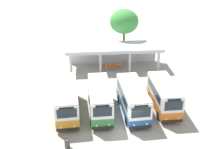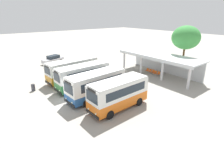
{
  "view_description": "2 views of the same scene",
  "coord_description": "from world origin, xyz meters",
  "px_view_note": "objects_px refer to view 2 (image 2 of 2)",
  "views": [
    {
      "loc": [
        -3.74,
        -22.56,
        16.64
      ],
      "look_at": [
        -0.97,
        8.0,
        2.58
      ],
      "focal_mm": 44.69,
      "sensor_mm": 36.0,
      "label": 1
    },
    {
      "loc": [
        17.02,
        -7.02,
        9.52
      ],
      "look_at": [
        -0.11,
        6.65,
        1.99
      ],
      "focal_mm": 27.92,
      "sensor_mm": 36.0,
      "label": 2
    }
  ],
  "objects_px": {
    "litter_bin_apron": "(33,88)",
    "waiting_chair_middle_seat": "(153,72)",
    "city_bus_fourth_amber": "(119,93)",
    "waiting_chair_fourth_seat": "(155,73)",
    "waiting_chair_second_from_end": "(150,71)",
    "city_bus_nearest_orange": "(73,69)",
    "city_bus_second_in_row": "(83,76)",
    "waiting_chair_fifth_seat": "(158,74)",
    "parked_car_flank": "(53,59)",
    "city_bus_middle_cream": "(96,84)",
    "waiting_chair_end_by_column": "(147,70)"
  },
  "relations": [
    {
      "from": "waiting_chair_middle_seat",
      "to": "waiting_chair_fifth_seat",
      "type": "bearing_deg",
      "value": -2.98
    },
    {
      "from": "waiting_chair_end_by_column",
      "to": "waiting_chair_fourth_seat",
      "type": "distance_m",
      "value": 1.75
    },
    {
      "from": "waiting_chair_middle_seat",
      "to": "waiting_chair_fourth_seat",
      "type": "distance_m",
      "value": 0.6
    },
    {
      "from": "parked_car_flank",
      "to": "waiting_chair_middle_seat",
      "type": "height_order",
      "value": "parked_car_flank"
    },
    {
      "from": "city_bus_second_in_row",
      "to": "waiting_chair_fifth_seat",
      "type": "xyz_separation_m",
      "value": [
        3.57,
        11.79,
        -1.26
      ]
    },
    {
      "from": "city_bus_nearest_orange",
      "to": "waiting_chair_fifth_seat",
      "type": "xyz_separation_m",
      "value": [
        7.12,
        11.55,
        -1.24
      ]
    },
    {
      "from": "city_bus_fourth_amber",
      "to": "city_bus_nearest_orange",
      "type": "bearing_deg",
      "value": 179.8
    },
    {
      "from": "city_bus_nearest_orange",
      "to": "waiting_chair_second_from_end",
      "type": "height_order",
      "value": "city_bus_nearest_orange"
    },
    {
      "from": "waiting_chair_end_by_column",
      "to": "waiting_chair_fourth_seat",
      "type": "height_order",
      "value": "same"
    },
    {
      "from": "waiting_chair_second_from_end",
      "to": "waiting_chair_middle_seat",
      "type": "distance_m",
      "value": 0.58
    },
    {
      "from": "city_bus_nearest_orange",
      "to": "litter_bin_apron",
      "type": "height_order",
      "value": "city_bus_nearest_orange"
    },
    {
      "from": "waiting_chair_second_from_end",
      "to": "waiting_chair_fifth_seat",
      "type": "distance_m",
      "value": 1.75
    },
    {
      "from": "city_bus_nearest_orange",
      "to": "city_bus_fourth_amber",
      "type": "bearing_deg",
      "value": -0.2
    },
    {
      "from": "waiting_chair_second_from_end",
      "to": "litter_bin_apron",
      "type": "relative_size",
      "value": 0.96
    },
    {
      "from": "parked_car_flank",
      "to": "waiting_chair_second_from_end",
      "type": "xyz_separation_m",
      "value": [
        17.09,
        10.26,
        -0.31
      ]
    },
    {
      "from": "city_bus_fourth_amber",
      "to": "parked_car_flank",
      "type": "bearing_deg",
      "value": 176.54
    },
    {
      "from": "city_bus_nearest_orange",
      "to": "waiting_chair_middle_seat",
      "type": "height_order",
      "value": "city_bus_nearest_orange"
    },
    {
      "from": "city_bus_fourth_amber",
      "to": "waiting_chair_second_from_end",
      "type": "distance_m",
      "value": 12.83
    },
    {
      "from": "waiting_chair_middle_seat",
      "to": "litter_bin_apron",
      "type": "xyz_separation_m",
      "value": [
        -5.66,
        -17.53,
        -0.07
      ]
    },
    {
      "from": "waiting_chair_fourth_seat",
      "to": "litter_bin_apron",
      "type": "relative_size",
      "value": 0.96
    },
    {
      "from": "litter_bin_apron",
      "to": "waiting_chair_middle_seat",
      "type": "bearing_deg",
      "value": 72.1
    },
    {
      "from": "city_bus_nearest_orange",
      "to": "litter_bin_apron",
      "type": "bearing_deg",
      "value": -87.15
    },
    {
      "from": "litter_bin_apron",
      "to": "waiting_chair_end_by_column",
      "type": "bearing_deg",
      "value": 75.57
    },
    {
      "from": "city_bus_middle_cream",
      "to": "city_bus_fourth_amber",
      "type": "xyz_separation_m",
      "value": [
        3.56,
        0.41,
        0.02
      ]
    },
    {
      "from": "waiting_chair_middle_seat",
      "to": "waiting_chair_fifth_seat",
      "type": "distance_m",
      "value": 1.17
    },
    {
      "from": "city_bus_middle_cream",
      "to": "waiting_chair_middle_seat",
      "type": "relative_size",
      "value": 8.81
    },
    {
      "from": "city_bus_fourth_amber",
      "to": "parked_car_flank",
      "type": "relative_size",
      "value": 1.46
    },
    {
      "from": "litter_bin_apron",
      "to": "city_bus_fourth_amber",
      "type": "bearing_deg",
      "value": 29.56
    },
    {
      "from": "city_bus_fourth_amber",
      "to": "waiting_chair_fourth_seat",
      "type": "bearing_deg",
      "value": 109.78
    },
    {
      "from": "litter_bin_apron",
      "to": "city_bus_nearest_orange",
      "type": "bearing_deg",
      "value": 92.85
    },
    {
      "from": "city_bus_nearest_orange",
      "to": "waiting_chair_fourth_seat",
      "type": "xyz_separation_m",
      "value": [
        6.54,
        11.46,
        -1.24
      ]
    },
    {
      "from": "waiting_chair_second_from_end",
      "to": "waiting_chair_fourth_seat",
      "type": "relative_size",
      "value": 1.0
    },
    {
      "from": "waiting_chair_middle_seat",
      "to": "waiting_chair_fourth_seat",
      "type": "relative_size",
      "value": 1.0
    },
    {
      "from": "city_bus_nearest_orange",
      "to": "waiting_chair_middle_seat",
      "type": "relative_size",
      "value": 9.25
    },
    {
      "from": "city_bus_fourth_amber",
      "to": "waiting_chair_middle_seat",
      "type": "distance_m",
      "value": 12.62
    },
    {
      "from": "city_bus_nearest_orange",
      "to": "litter_bin_apron",
      "type": "distance_m",
      "value": 6.07
    },
    {
      "from": "waiting_chair_middle_seat",
      "to": "city_bus_fourth_amber",
      "type": "bearing_deg",
      "value": -67.94
    },
    {
      "from": "city_bus_nearest_orange",
      "to": "waiting_chair_fifth_seat",
      "type": "height_order",
      "value": "city_bus_nearest_orange"
    },
    {
      "from": "city_bus_nearest_orange",
      "to": "city_bus_middle_cream",
      "type": "bearing_deg",
      "value": -3.62
    },
    {
      "from": "waiting_chair_fourth_seat",
      "to": "waiting_chair_fifth_seat",
      "type": "xyz_separation_m",
      "value": [
        0.58,
        0.09,
        0.0
      ]
    },
    {
      "from": "waiting_chair_end_by_column",
      "to": "waiting_chair_fifth_seat",
      "type": "xyz_separation_m",
      "value": [
        2.34,
        0.01,
        0.0
      ]
    },
    {
      "from": "city_bus_nearest_orange",
      "to": "parked_car_flank",
      "type": "xyz_separation_m",
      "value": [
        -11.72,
        1.32,
        -0.93
      ]
    },
    {
      "from": "city_bus_second_in_row",
      "to": "city_bus_middle_cream",
      "type": "bearing_deg",
      "value": -3.39
    },
    {
      "from": "waiting_chair_fifth_seat",
      "to": "city_bus_second_in_row",
      "type": "bearing_deg",
      "value": -106.84
    },
    {
      "from": "waiting_chair_middle_seat",
      "to": "waiting_chair_fifth_seat",
      "type": "height_order",
      "value": "same"
    },
    {
      "from": "city_bus_middle_cream",
      "to": "city_bus_fourth_amber",
      "type": "bearing_deg",
      "value": 6.64
    },
    {
      "from": "waiting_chair_middle_seat",
      "to": "parked_car_flank",
      "type": "bearing_deg",
      "value": -149.79
    },
    {
      "from": "city_bus_second_in_row",
      "to": "city_bus_nearest_orange",
      "type": "bearing_deg",
      "value": 176.14
    },
    {
      "from": "waiting_chair_end_by_column",
      "to": "waiting_chair_fourth_seat",
      "type": "bearing_deg",
      "value": -2.55
    },
    {
      "from": "parked_car_flank",
      "to": "litter_bin_apron",
      "type": "xyz_separation_m",
      "value": [
        12.01,
        -7.24,
        -0.37
      ]
    }
  ]
}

